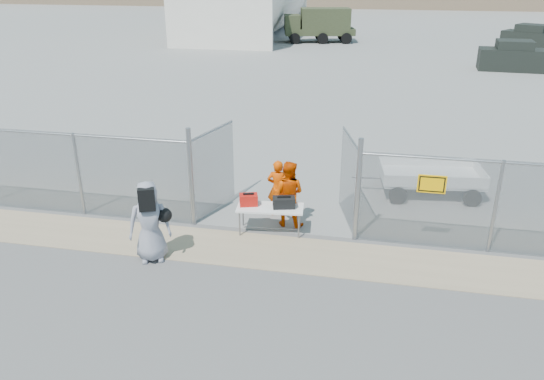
% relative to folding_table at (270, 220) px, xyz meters
% --- Properties ---
extents(ground, '(160.00, 160.00, 0.00)m').
position_rel_folding_table_xyz_m(ground, '(0.04, -1.96, -0.34)').
color(ground, '#4E4D4D').
extents(tarmac_inside, '(160.00, 80.00, 0.01)m').
position_rel_folding_table_xyz_m(tarmac_inside, '(0.04, 40.04, -0.33)').
color(tarmac_inside, gray).
rests_on(tarmac_inside, ground).
extents(dirt_strip, '(44.00, 1.60, 0.01)m').
position_rel_folding_table_xyz_m(dirt_strip, '(0.04, -0.96, -0.33)').
color(dirt_strip, tan).
rests_on(dirt_strip, ground).
extents(chain_link_fence, '(40.00, 0.20, 2.20)m').
position_rel_folding_table_xyz_m(chain_link_fence, '(0.04, 0.04, 0.76)').
color(chain_link_fence, gray).
rests_on(chain_link_fence, ground).
extents(folding_table, '(1.64, 0.81, 0.67)m').
position_rel_folding_table_xyz_m(folding_table, '(0.00, 0.00, 0.00)').
color(folding_table, white).
rests_on(folding_table, ground).
extents(orange_bag, '(0.50, 0.40, 0.27)m').
position_rel_folding_table_xyz_m(orange_bag, '(-0.53, 0.01, 0.47)').
color(orange_bag, red).
rests_on(orange_bag, folding_table).
extents(black_duffel, '(0.58, 0.43, 0.25)m').
position_rel_folding_table_xyz_m(black_duffel, '(0.32, 0.05, 0.46)').
color(black_duffel, black).
rests_on(black_duffel, folding_table).
extents(security_worker_left, '(0.56, 0.37, 1.51)m').
position_rel_folding_table_xyz_m(security_worker_left, '(-0.00, 0.97, 0.42)').
color(security_worker_left, '#DC4400').
rests_on(security_worker_left, ground).
extents(security_worker_right, '(0.90, 0.74, 1.68)m').
position_rel_folding_table_xyz_m(security_worker_right, '(0.35, 0.49, 0.50)').
color(security_worker_right, '#DC4400').
rests_on(security_worker_right, ground).
extents(visitor, '(1.05, 0.88, 1.83)m').
position_rel_folding_table_xyz_m(visitor, '(-2.29, -1.76, 0.58)').
color(visitor, gray).
rests_on(visitor, ground).
extents(utility_trailer, '(3.80, 2.27, 0.87)m').
position_rel_folding_table_xyz_m(utility_trailer, '(3.95, 3.21, 0.10)').
color(utility_trailer, white).
rests_on(utility_trailer, ground).
extents(military_truck, '(6.12, 3.34, 2.76)m').
position_rel_folding_table_xyz_m(military_truck, '(-2.91, 34.89, 1.04)').
color(military_truck, '#343C23').
rests_on(military_truck, ground).
extents(parked_vehicle_near, '(4.03, 2.02, 1.78)m').
position_rel_folding_table_xyz_m(parked_vehicle_near, '(10.26, 24.12, 0.55)').
color(parked_vehicle_near, black).
rests_on(parked_vehicle_near, ground).
extents(parked_vehicle_mid, '(4.41, 3.79, 1.84)m').
position_rel_folding_table_xyz_m(parked_vehicle_mid, '(13.51, 33.74, 0.58)').
color(parked_vehicle_mid, black).
rests_on(parked_vehicle_mid, ground).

